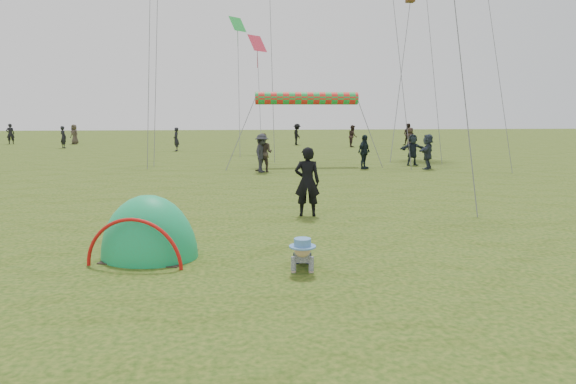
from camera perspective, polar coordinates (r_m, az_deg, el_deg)
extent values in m
plane|color=#15380B|center=(8.66, -4.73, -9.71)|extent=(140.00, 140.00, 0.00)
ellipsoid|color=#1F9653|center=(10.28, -15.09, -6.98)|extent=(2.19, 1.95, 2.41)
imported|color=black|center=(13.60, 2.14, 1.15)|extent=(0.72, 0.53, 1.84)
imported|color=black|center=(37.02, -12.32, 5.75)|extent=(0.51, 0.67, 1.65)
imported|color=black|center=(43.08, 13.23, 6.23)|extent=(1.10, 1.05, 1.80)
imported|color=black|center=(25.14, 8.45, 4.43)|extent=(0.97, 0.98, 1.66)
imported|color=#25262D|center=(23.50, -2.92, 4.33)|extent=(1.01, 1.29, 1.76)
imported|color=#312520|center=(38.92, 13.40, 5.81)|extent=(0.70, 0.89, 1.60)
imported|color=#1B232B|center=(27.26, 13.68, 4.58)|extent=(1.54, 0.62, 1.61)
imported|color=black|center=(49.83, -28.47, 5.70)|extent=(0.75, 0.65, 1.74)
imported|color=#3F352C|center=(23.62, -2.72, 4.38)|extent=(1.08, 1.02, 1.77)
imported|color=black|center=(42.79, 1.01, 6.43)|extent=(0.81, 1.22, 1.76)
imported|color=#443930|center=(47.48, -22.65, 5.94)|extent=(0.97, 0.90, 1.67)
imported|color=#293340|center=(25.72, 15.25, 4.36)|extent=(1.28, 1.58, 1.69)
imported|color=black|center=(42.59, -23.69, 5.61)|extent=(0.71, 0.72, 1.67)
imported|color=#2E211F|center=(40.73, 7.20, 6.19)|extent=(0.75, 0.91, 1.71)
cylinder|color=red|center=(26.50, 2.09, 10.37)|extent=(5.24, 0.64, 0.64)
plane|color=green|center=(36.77, -5.62, 18.07)|extent=(1.22, 1.22, 1.00)
plane|color=#D42A42|center=(35.90, -3.43, 16.17)|extent=(1.36, 1.36, 1.11)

